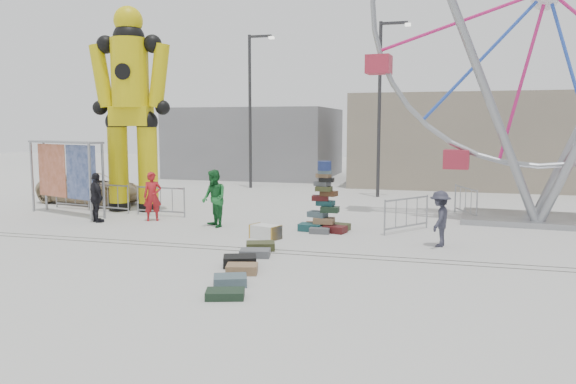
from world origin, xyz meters
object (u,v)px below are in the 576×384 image
(barricade_wheel_front, at_px, (407,214))
(pedestrian_green, at_px, (214,198))
(crash_test_dummy, at_px, (131,101))
(lamp_post_left, at_px, (252,103))
(barricade_dummy_b, at_px, (108,198))
(pedestrian_red, at_px, (152,196))
(parked_suv, at_px, (91,188))
(pedestrian_black, at_px, (96,198))
(lamp_post_right, at_px, (381,100))
(banner_scaffold, at_px, (65,160))
(barricade_dummy_c, at_px, (161,201))
(ferris_wheel, at_px, (546,21))
(suitcase_tower, at_px, (324,211))
(pedestrian_grey, at_px, (440,219))
(barricade_wheel_back, at_px, (465,202))
(steamer_trunk, at_px, (266,232))
(barricade_dummy_a, at_px, (75,195))

(barricade_wheel_front, relative_size, pedestrian_green, 1.05)
(crash_test_dummy, bearing_deg, lamp_post_left, 68.86)
(barricade_dummy_b, distance_m, pedestrian_red, 3.01)
(parked_suv, bearing_deg, pedestrian_black, -132.37)
(lamp_post_right, relative_size, lamp_post_left, 1.00)
(banner_scaffold, distance_m, barricade_dummy_c, 3.88)
(ferris_wheel, xyz_separation_m, barricade_wheel_front, (-4.22, -2.98, -6.25))
(suitcase_tower, relative_size, parked_suv, 0.47)
(pedestrian_black, bearing_deg, barricade_dummy_b, -29.85)
(lamp_post_right, xyz_separation_m, pedestrian_black, (-8.68, -9.51, -3.62))
(barricade_wheel_front, height_order, pedestrian_black, pedestrian_black)
(barricade_dummy_b, relative_size, pedestrian_red, 1.16)
(pedestrian_green, bearing_deg, barricade_wheel_front, 52.82)
(lamp_post_left, bearing_deg, banner_scaffold, -109.56)
(barricade_dummy_c, xyz_separation_m, pedestrian_grey, (10.00, -2.64, 0.23))
(pedestrian_grey, bearing_deg, suitcase_tower, -100.22)
(ferris_wheel, bearing_deg, barricade_wheel_back, 169.32)
(crash_test_dummy, distance_m, barricade_dummy_c, 4.13)
(banner_scaffold, bearing_deg, steamer_trunk, 4.71)
(barricade_dummy_b, xyz_separation_m, pedestrian_black, (0.97, -2.14, 0.31))
(barricade_wheel_front, relative_size, barricade_wheel_back, 1.00)
(banner_scaffold, bearing_deg, pedestrian_red, 14.65)
(suitcase_tower, height_order, pedestrian_black, suitcase_tower)
(steamer_trunk, bearing_deg, lamp_post_right, 99.29)
(crash_test_dummy, bearing_deg, lamp_post_right, 28.32)
(steamer_trunk, relative_size, pedestrian_red, 0.50)
(barricade_wheel_back, bearing_deg, pedestrian_grey, -29.19)
(ferris_wheel, bearing_deg, pedestrian_green, -155.40)
(barricade_wheel_front, height_order, pedestrian_grey, pedestrian_grey)
(pedestrian_grey, bearing_deg, lamp_post_left, -130.44)
(lamp_post_right, height_order, pedestrian_black, lamp_post_right)
(banner_scaffold, xyz_separation_m, barricade_dummy_c, (3.49, 0.70, -1.52))
(steamer_trunk, relative_size, barricade_dummy_a, 0.43)
(lamp_post_right, relative_size, banner_scaffold, 2.10)
(suitcase_tower, height_order, steamer_trunk, suitcase_tower)
(parked_suv, bearing_deg, suitcase_tower, -97.10)
(banner_scaffold, xyz_separation_m, parked_suv, (-1.05, 2.96, -1.42))
(barricade_dummy_a, distance_m, barricade_wheel_front, 13.20)
(lamp_post_left, height_order, suitcase_tower, lamp_post_left)
(steamer_trunk, height_order, pedestrian_black, pedestrian_black)
(banner_scaffold, xyz_separation_m, steamer_trunk, (8.51, -2.23, -1.87))
(ferris_wheel, distance_m, barricade_wheel_front, 8.11)
(barricade_dummy_a, relative_size, pedestrian_grey, 1.28)
(crash_test_dummy, height_order, pedestrian_black, crash_test_dummy)
(barricade_dummy_a, height_order, barricade_wheel_front, same)
(barricade_wheel_front, bearing_deg, pedestrian_grey, -115.25)
(crash_test_dummy, height_order, barricade_wheel_back, crash_test_dummy)
(barricade_dummy_a, bearing_deg, barricade_dummy_c, -1.14)
(barricade_dummy_a, height_order, pedestrian_green, pedestrian_green)
(ferris_wheel, bearing_deg, barricade_wheel_front, -140.34)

